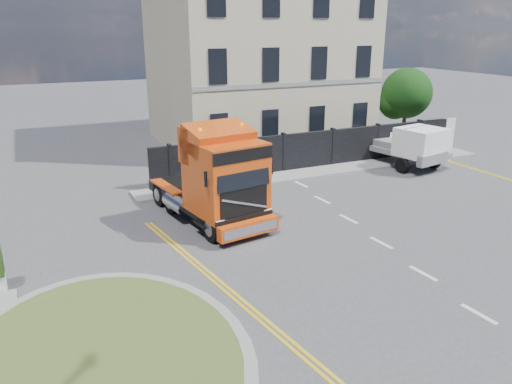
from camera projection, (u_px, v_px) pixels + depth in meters
name	position (u px, v px, depth m)	size (l,w,h in m)	color
ground	(303.00, 254.00, 16.77)	(120.00, 120.00, 0.00)	#424244
traffic_island	(103.00, 358.00, 11.36)	(6.80, 6.80, 0.17)	gray
hoarding_fence	(325.00, 149.00, 26.82)	(18.80, 0.25, 2.00)	black
georgian_building	(257.00, 51.00, 31.54)	(12.30, 10.30, 12.80)	#B1AB8D
tree	(404.00, 95.00, 31.97)	(3.20, 3.20, 4.80)	#382619
pavement_far	(325.00, 171.00, 26.12)	(20.00, 1.60, 0.12)	gray
truck	(218.00, 181.00, 18.82)	(3.31, 6.65, 3.81)	black
flatbed_pickup	(411.00, 145.00, 26.65)	(3.13, 5.76, 2.26)	slate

